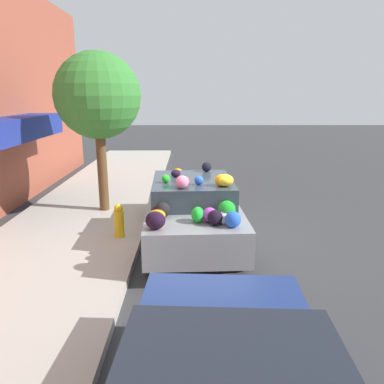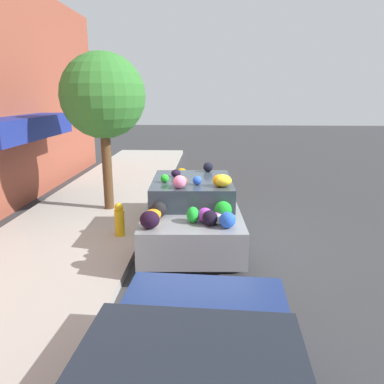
% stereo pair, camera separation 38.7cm
% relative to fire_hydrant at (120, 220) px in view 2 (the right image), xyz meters
% --- Properties ---
extents(ground_plane, '(60.00, 60.00, 0.00)m').
position_rel_fire_hydrant_xyz_m(ground_plane, '(0.11, -1.55, -0.49)').
color(ground_plane, '#38383A').
extents(sidewalk_curb, '(24.00, 3.20, 0.14)m').
position_rel_fire_hydrant_xyz_m(sidewalk_curb, '(0.11, 1.15, -0.42)').
color(sidewalk_curb, '#B2ADA3').
rests_on(sidewalk_curb, ground).
extents(street_tree, '(2.04, 2.04, 3.83)m').
position_rel_fire_hydrant_xyz_m(street_tree, '(1.88, 0.72, 2.44)').
color(street_tree, brown).
rests_on(street_tree, sidewalk_curb).
extents(fire_hydrant, '(0.20, 0.20, 0.70)m').
position_rel_fire_hydrant_xyz_m(fire_hydrant, '(0.00, 0.00, 0.00)').
color(fire_hydrant, gold).
rests_on(fire_hydrant, sidewalk_curb).
extents(art_car, '(4.18, 1.93, 1.60)m').
position_rel_fire_hydrant_xyz_m(art_car, '(0.05, -1.50, 0.26)').
color(art_car, gray).
rests_on(art_car, ground).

